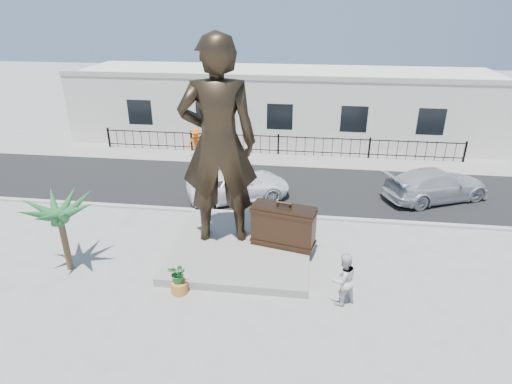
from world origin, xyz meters
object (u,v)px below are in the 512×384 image
Objects in this scene: statue at (218,144)px; suitcase at (283,226)px; car_white at (238,185)px; tourist at (343,279)px.

statue is 3.28× the size of suitcase.
car_white is (-0.03, 4.22, -3.44)m from statue.
statue reaches higher than suitcase.
statue is 6.37m from tourist.
tourist is (2.07, -2.77, -0.22)m from suitcase.
statue is 1.56× the size of car_white.
suitcase is 0.48× the size of car_white.
tourist reaches higher than car_white.
suitcase is 1.29× the size of tourist.
statue reaches higher than car_white.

